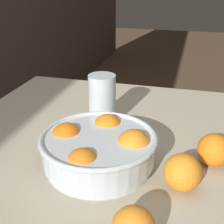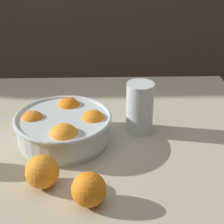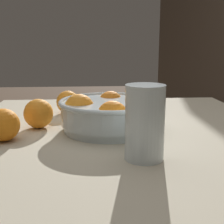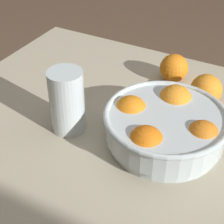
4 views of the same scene
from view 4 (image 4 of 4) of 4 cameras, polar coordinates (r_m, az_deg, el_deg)
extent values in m
cube|color=#B7AD93|center=(0.84, 3.28, -5.46)|extent=(1.02, 0.85, 0.03)
cylinder|color=#936B47|center=(1.49, -6.74, -2.12)|extent=(0.05, 0.05, 0.71)
cylinder|color=silver|center=(0.83, 7.89, -4.13)|extent=(0.24, 0.24, 0.02)
cylinder|color=silver|center=(0.80, 8.11, -2.13)|extent=(0.25, 0.25, 0.06)
torus|color=silver|center=(0.79, 8.28, -0.55)|extent=(0.26, 0.26, 0.01)
sphere|color=orange|center=(0.82, 2.87, 0.01)|extent=(0.07, 0.07, 0.07)
sphere|color=orange|center=(0.74, 5.17, -4.81)|extent=(0.07, 0.07, 0.07)
sphere|color=orange|center=(0.78, 13.59, -3.77)|extent=(0.07, 0.07, 0.07)
sphere|color=orange|center=(0.86, 9.55, 1.56)|extent=(0.08, 0.08, 0.08)
cylinder|color=#F4A314|center=(0.83, -6.82, 0.93)|extent=(0.07, 0.07, 0.12)
cylinder|color=silver|center=(0.83, -6.88, 1.65)|extent=(0.08, 0.08, 0.15)
sphere|color=orange|center=(0.95, 14.14, 3.30)|extent=(0.08, 0.08, 0.08)
sphere|color=orange|center=(1.03, 9.42, 6.62)|extent=(0.08, 0.08, 0.08)
camera|label=1|loc=(0.88, 55.50, 13.10)|focal=50.00mm
camera|label=2|loc=(1.51, 20.84, 35.42)|focal=60.00mm
camera|label=3|loc=(1.22, -28.62, 17.52)|focal=50.00mm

